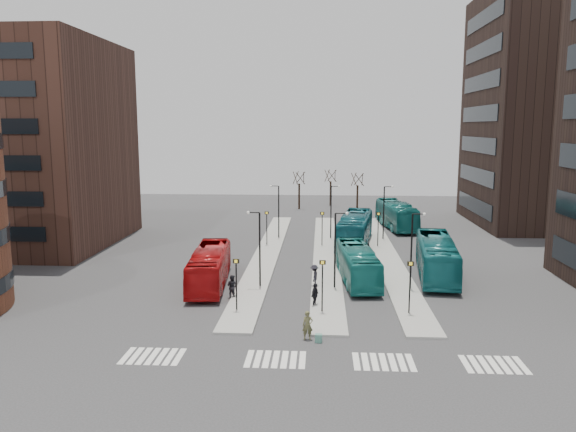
# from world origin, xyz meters

# --- Properties ---
(ground) EXTENTS (160.00, 160.00, 0.00)m
(ground) POSITION_xyz_m (0.00, 0.00, 0.00)
(ground) COLOR #2F2F32
(ground) RESTS_ON ground
(island_left) EXTENTS (2.50, 45.00, 0.15)m
(island_left) POSITION_xyz_m (-4.00, 30.00, 0.07)
(island_left) COLOR gray
(island_left) RESTS_ON ground
(island_mid) EXTENTS (2.50, 45.00, 0.15)m
(island_mid) POSITION_xyz_m (2.00, 30.00, 0.07)
(island_mid) COLOR gray
(island_mid) RESTS_ON ground
(island_right) EXTENTS (2.50, 45.00, 0.15)m
(island_right) POSITION_xyz_m (8.00, 30.00, 0.07)
(island_right) COLOR gray
(island_right) RESTS_ON ground
(suitcase) EXTENTS (0.45, 0.37, 0.51)m
(suitcase) POSITION_xyz_m (1.39, 6.65, 0.26)
(suitcase) COLOR #1B3A99
(suitcase) RESTS_ON ground
(red_bus) EXTENTS (3.51, 11.24, 3.08)m
(red_bus) POSITION_xyz_m (-7.59, 18.47, 1.54)
(red_bus) COLOR #AB0D0F
(red_bus) RESTS_ON ground
(teal_bus_a) EXTENTS (3.40, 10.84, 2.97)m
(teal_bus_a) POSITION_xyz_m (4.54, 20.36, 1.48)
(teal_bus_a) COLOR #16716D
(teal_bus_a) RESTS_ON ground
(teal_bus_b) EXTENTS (4.81, 12.82, 3.49)m
(teal_bus_b) POSITION_xyz_m (5.18, 35.05, 1.74)
(teal_bus_b) COLOR #145966
(teal_bus_b) RESTS_ON ground
(teal_bus_c) EXTENTS (4.30, 12.56, 3.43)m
(teal_bus_c) POSITION_xyz_m (11.47, 22.32, 1.71)
(teal_bus_c) COLOR #146368
(teal_bus_c) RESTS_ON ground
(teal_bus_d) EXTENTS (4.26, 12.30, 3.36)m
(teal_bus_d) POSITION_xyz_m (11.10, 45.95, 1.68)
(teal_bus_d) COLOR #13605E
(teal_bus_d) RESTS_ON ground
(traveller) EXTENTS (0.69, 0.48, 1.79)m
(traveller) POSITION_xyz_m (0.71, 7.08, 0.89)
(traveller) COLOR brown
(traveller) RESTS_ON ground
(commuter_a) EXTENTS (1.06, 0.96, 1.79)m
(commuter_a) POSITION_xyz_m (-5.23, 15.21, 0.89)
(commuter_a) COLOR black
(commuter_a) RESTS_ON ground
(commuter_b) EXTENTS (0.82, 1.11, 1.75)m
(commuter_b) POSITION_xyz_m (1.09, 13.42, 0.88)
(commuter_b) COLOR black
(commuter_b) RESTS_ON ground
(commuter_c) EXTENTS (0.71, 1.21, 1.85)m
(commuter_c) POSITION_xyz_m (0.98, 18.45, 0.92)
(commuter_c) COLOR black
(commuter_c) RESTS_ON ground
(crosswalk_stripes) EXTENTS (22.35, 2.40, 0.01)m
(crosswalk_stripes) POSITION_xyz_m (1.75, 4.00, 0.01)
(crosswalk_stripes) COLOR silver
(crosswalk_stripes) RESTS_ON ground
(tower_far) EXTENTS (20.12, 20.00, 30.00)m
(tower_far) POSITION_xyz_m (31.98, 50.00, 15.00)
(tower_far) COLOR black
(tower_far) RESTS_ON ground
(sign_poles) EXTENTS (12.45, 22.12, 3.65)m
(sign_poles) POSITION_xyz_m (1.60, 23.00, 2.41)
(sign_poles) COLOR black
(sign_poles) RESTS_ON ground
(lamp_posts) EXTENTS (14.04, 20.24, 6.12)m
(lamp_posts) POSITION_xyz_m (2.64, 28.00, 3.58)
(lamp_posts) COLOR black
(lamp_posts) RESTS_ON ground
(bare_trees) EXTENTS (10.97, 8.14, 5.90)m
(bare_trees) POSITION_xyz_m (2.67, 62.67, 2.72)
(bare_trees) COLOR black
(bare_trees) RESTS_ON ground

